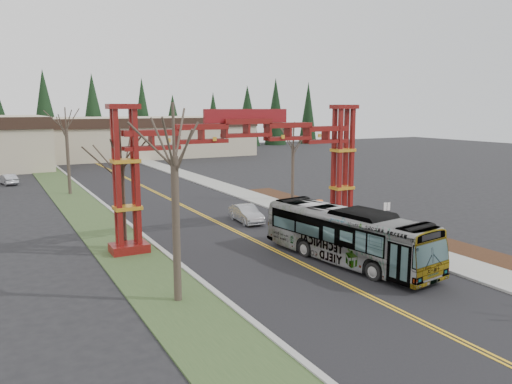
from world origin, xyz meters
TOP-DOWN VIEW (x-y plane):
  - ground at (0.00, 0.00)m, footprint 200.00×200.00m
  - road at (0.00, 25.00)m, footprint 12.00×110.00m
  - lane_line_left at (-0.12, 25.00)m, footprint 0.12×100.00m
  - lane_line_right at (0.12, 25.00)m, footprint 0.12×100.00m
  - curb_right at (6.15, 25.00)m, footprint 0.30×110.00m
  - sidewalk_right at (7.60, 25.00)m, footprint 2.60×110.00m
  - landscape_strip at (10.20, 10.00)m, footprint 2.60×50.00m
  - grass_median at (-8.00, 25.00)m, footprint 4.00×110.00m
  - curb_left at (-6.15, 25.00)m, footprint 0.30×110.00m
  - gateway_arch at (0.00, 18.00)m, footprint 18.20×1.60m
  - retail_building_east at (10.00, 79.95)m, footprint 38.00×20.30m
  - conifer_treeline at (0.25, 92.00)m, footprint 116.10×5.60m
  - transit_bus at (2.39, 10.32)m, footprint 4.26×11.53m
  - silver_sedan at (2.02, 22.00)m, footprint 1.67×4.11m
  - parked_car_far_a at (-13.22, 51.96)m, footprint 2.06×3.89m
  - bare_tree_median_near at (-8.00, 9.34)m, footprint 3.49×3.49m
  - bare_tree_median_mid at (-8.00, 19.09)m, footprint 3.24×3.24m
  - bare_tree_median_far at (-8.00, 41.53)m, footprint 3.26×3.26m
  - bare_tree_right_far at (10.00, 27.93)m, footprint 2.93×2.93m
  - street_sign at (9.47, 14.73)m, footprint 0.47×0.16m
  - barrel_south at (8.76, 17.31)m, footprint 0.60×0.60m
  - barrel_mid at (8.91, 18.47)m, footprint 0.49×0.49m
  - barrel_north at (8.83, 21.96)m, footprint 0.60×0.60m

SIDE VIEW (x-z plane):
  - ground at x=0.00m, z-range 0.00..0.00m
  - road at x=0.00m, z-range 0.00..0.02m
  - lane_line_left at x=-0.12m, z-range 0.02..0.03m
  - lane_line_right at x=0.12m, z-range 0.02..0.03m
  - grass_median at x=-8.00m, z-range 0.00..0.08m
  - landscape_strip at x=10.20m, z-range 0.00..0.12m
  - curb_right at x=6.15m, z-range 0.00..0.15m
  - curb_left at x=-6.15m, z-range 0.00..0.15m
  - sidewalk_right at x=7.60m, z-range 0.01..0.15m
  - barrel_mid at x=8.91m, z-range 0.00..0.91m
  - barrel_south at x=8.76m, z-range 0.00..1.11m
  - barrel_north at x=8.83m, z-range 0.00..1.11m
  - parked_car_far_a at x=-13.22m, z-range 0.00..1.22m
  - silver_sedan at x=2.02m, z-range 0.00..1.33m
  - street_sign at x=9.47m, z-range 0.45..2.53m
  - transit_bus at x=2.39m, z-range 0.00..3.14m
  - retail_building_east at x=10.00m, z-range 0.01..7.01m
  - bare_tree_right_far at x=10.00m, z-range 1.60..8.73m
  - bare_tree_median_mid at x=-8.00m, z-range 1.58..9.07m
  - gateway_arch at x=0.00m, z-range 1.53..10.43m
  - conifer_treeline at x=0.25m, z-range -0.01..12.99m
  - bare_tree_median_far at x=-8.00m, z-range 2.17..10.91m
  - bare_tree_median_near at x=-8.00m, z-range 2.10..11.01m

